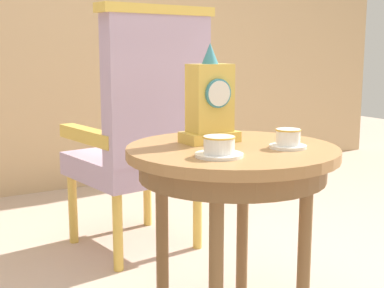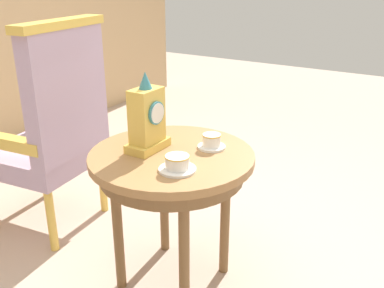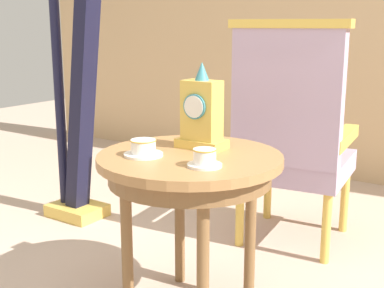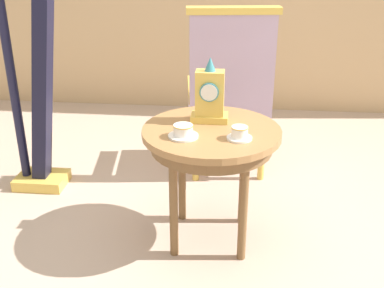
# 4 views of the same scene
# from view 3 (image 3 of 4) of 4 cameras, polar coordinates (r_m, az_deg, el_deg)

# --- Properties ---
(side_table) EXTENTS (0.70, 0.70, 0.64)m
(side_table) POSITION_cam_3_polar(r_m,az_deg,el_deg) (1.96, -0.24, -3.34)
(side_table) COLOR #9E7042
(side_table) RESTS_ON ground
(teacup_left) EXTENTS (0.15, 0.15, 0.06)m
(teacup_left) POSITION_cam_3_polar(r_m,az_deg,el_deg) (1.92, -5.38, -0.49)
(teacup_left) COLOR white
(teacup_left) RESTS_ON side_table
(teacup_right) EXTENTS (0.12, 0.12, 0.06)m
(teacup_right) POSITION_cam_3_polar(r_m,az_deg,el_deg) (1.76, 1.39, -1.60)
(teacup_right) COLOR white
(teacup_right) RESTS_ON side_table
(mantel_clock) EXTENTS (0.19, 0.11, 0.34)m
(mantel_clock) POSITION_cam_3_polar(r_m,az_deg,el_deg) (2.01, 1.06, 3.30)
(mantel_clock) COLOR gold
(mantel_clock) RESTS_ON side_table
(armchair) EXTENTS (0.60, 0.59, 1.14)m
(armchair) POSITION_cam_3_polar(r_m,az_deg,el_deg) (2.60, 10.93, 1.18)
(armchair) COLOR #B299B7
(armchair) RESTS_ON ground
(harp) EXTENTS (0.40, 0.24, 1.70)m
(harp) POSITION_cam_3_polar(r_m,az_deg,el_deg) (3.01, -12.68, 4.43)
(harp) COLOR gold
(harp) RESTS_ON ground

